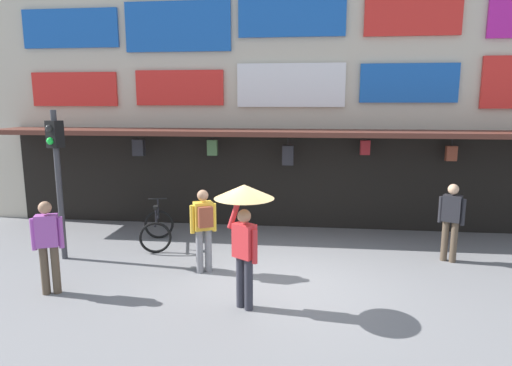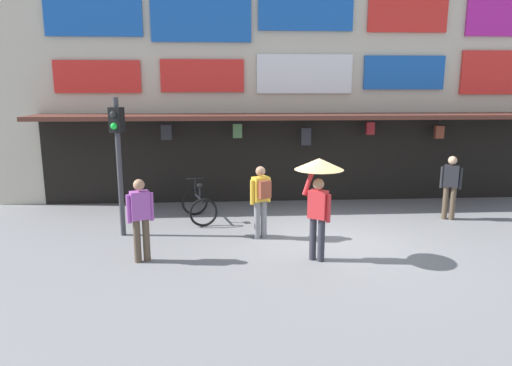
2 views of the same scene
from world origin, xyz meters
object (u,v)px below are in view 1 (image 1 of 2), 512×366
Objects in this scene: pedestrian_in_red at (451,218)px; pedestrian_with_umbrella at (244,212)px; traffic_light_near at (57,161)px; bicycle_parked at (157,229)px; pedestrian_in_green at (204,225)px; pedestrian_in_black at (48,242)px.

pedestrian_with_umbrella is (-4.01, -2.69, 0.69)m from pedestrian_in_red.
traffic_light_near is at bearing -174.43° from pedestrian_in_red.
bicycle_parked is (1.72, 1.11, -1.75)m from traffic_light_near.
traffic_light_near is 3.45m from pedestrian_in_green.
pedestrian_in_green is (3.22, -0.43, -1.16)m from traffic_light_near.
pedestrian_with_umbrella is at bearing -23.94° from traffic_light_near.
traffic_light_near is 1.90× the size of pedestrian_in_green.
pedestrian_in_red is 0.81× the size of pedestrian_with_umbrella.
pedestrian_in_red is at bearing 13.78° from pedestrian_in_green.
bicycle_parked is 0.78× the size of pedestrian_in_green.
bicycle_parked is 4.11m from pedestrian_with_umbrella.
traffic_light_near is at bearing 156.06° from pedestrian_with_umbrella.
traffic_light_near is at bearing 113.48° from pedestrian_in_black.
traffic_light_near is 8.37m from pedestrian_in_red.
traffic_light_near reaches higher than pedestrian_with_umbrella.
pedestrian_with_umbrella reaches higher than pedestrian_in_green.
pedestrian_in_black is at bearing -161.41° from pedestrian_in_red.
traffic_light_near is 2.45× the size of bicycle_parked.
pedestrian_in_red and pedestrian_in_black have the same top height.
traffic_light_near is 2.22m from pedestrian_in_black.
bicycle_parked is at bearing 130.05° from pedestrian_with_umbrella.
pedestrian_with_umbrella is 3.56m from pedestrian_in_black.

